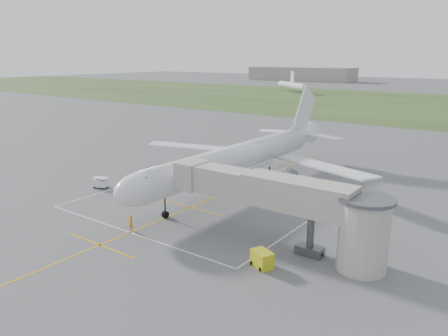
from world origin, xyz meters
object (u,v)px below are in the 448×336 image
Objects in this scene: gpu_unit at (262,259)px; ramp_worker_wing at (226,174)px; baggage_cart at (101,183)px; airliner at (239,158)px; jet_bridge at (290,203)px; ramp_worker_nose at (131,224)px.

ramp_worker_wing is at bearing 156.74° from gpu_unit.
ramp_worker_wing reaches higher than baggage_cart.
airliner reaches higher than gpu_unit.
gpu_unit is 32.25m from baggage_cart.
airliner is at bearing 153.61° from gpu_unit.
airliner is at bearing -177.98° from ramp_worker_wing.
jet_bridge is 17.50m from ramp_worker_nose.
ramp_worker_wing is at bearing 140.00° from jet_bridge.
airliner is at bearing 22.41° from baggage_cart.
ramp_worker_nose is at bearing 129.70° from ramp_worker_wing.
airliner reaches higher than ramp_worker_nose.
jet_bridge is at bearing -18.78° from baggage_cart.
baggage_cart is at bearing 175.99° from jet_bridge.
gpu_unit is at bearing 15.05° from ramp_worker_nose.
ramp_worker_nose is (15.65, -8.33, 0.06)m from baggage_cart.
airliner is 25.12× the size of ramp_worker_wing.
baggage_cart is (-31.48, 7.03, 0.04)m from gpu_unit.
jet_bridge is 31.91m from baggage_cart.
ramp_worker_wing is (-19.29, 21.09, 0.18)m from gpu_unit.
gpu_unit is at bearing 163.35° from ramp_worker_wing.
ramp_worker_wing is (-3.47, 22.39, 0.08)m from ramp_worker_nose.
airliner is 21.22m from jet_bridge.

